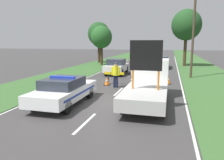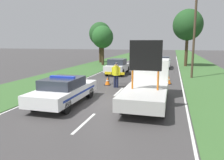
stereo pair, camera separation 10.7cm
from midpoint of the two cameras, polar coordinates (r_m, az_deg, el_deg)
name	(u,v)px [view 2 (the right image)]	position (r m, az deg, el deg)	size (l,w,h in m)	color
ground_plane	(106,103)	(11.65, -1.20, -6.00)	(160.00, 160.00, 0.00)	#3D3A3A
lane_markings	(140,72)	(23.56, 7.48, 2.05)	(8.21, 56.70, 0.01)	silver
grass_verge_left	(103,64)	(32.44, -2.33, 4.29)	(5.00, 120.00, 0.03)	#38602D
grass_verge_right	(199,66)	(31.09, 21.77, 3.34)	(5.00, 120.00, 0.03)	#38602D
police_car	(64,90)	(11.60, -12.15, -2.61)	(1.91, 4.80, 1.49)	white
work_truck	(149,82)	(12.12, 9.81, -0.46)	(2.03, 6.05, 3.28)	white
road_barrier	(125,75)	(16.32, 3.50, 1.43)	(3.10, 0.08, 0.95)	black
police_officer	(116,73)	(15.37, 1.26, 1.86)	(0.63, 0.40, 1.76)	#191E38
pedestrian_civilian	(136,74)	(15.23, 6.45, 1.69)	(0.63, 0.40, 1.76)	#232326
traffic_cone_near_police	(107,81)	(16.36, -1.01, -0.29)	(0.44, 0.44, 0.60)	black
traffic_cone_centre_front	(169,80)	(17.34, 14.72, 0.04)	(0.47, 0.47, 0.65)	black
queued_car_van_white	(117,66)	(21.83, 1.57, 3.59)	(1.76, 3.99, 1.54)	silver
queued_car_sedan_silver	(163,62)	(27.85, 13.25, 4.64)	(1.76, 4.28, 1.44)	#B2B2B7
roadside_tree_near_left	(103,37)	(30.40, -2.37, 11.11)	(2.91, 2.91, 5.39)	#42301E
roadside_tree_near_right	(188,25)	(30.54, 19.30, 13.38)	(3.79, 3.79, 7.35)	#42301E
roadside_tree_mid_left	(100,34)	(34.20, -3.04, 11.92)	(3.35, 3.35, 6.19)	#42301E
utility_pole	(195,27)	(20.68, 20.94, 12.75)	(1.20, 0.20, 8.66)	#473828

